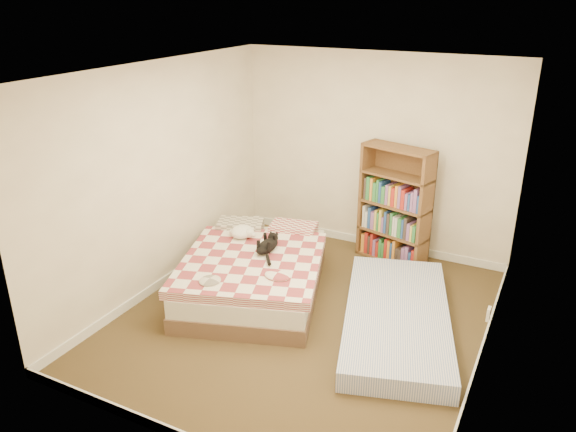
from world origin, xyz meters
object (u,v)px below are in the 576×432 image
at_px(floor_mattress, 397,318).
at_px(black_cat, 269,245).
at_px(bookshelf, 394,219).
at_px(white_dog, 242,232).
at_px(bed, 256,271).

relative_size(floor_mattress, black_cat, 3.45).
relative_size(bookshelf, white_dog, 3.83).
height_order(bookshelf, black_cat, bookshelf).
xyz_separation_m(floor_mattress, black_cat, (-1.52, 0.10, 0.44)).
distance_m(floor_mattress, black_cat, 1.58).
bearing_deg(white_dog, bookshelf, 1.34).
bearing_deg(floor_mattress, bookshelf, 92.34).
bearing_deg(black_cat, floor_mattress, -14.37).
height_order(floor_mattress, black_cat, black_cat).
bearing_deg(floor_mattress, black_cat, 159.44).
bearing_deg(bed, white_dog, 122.83).
height_order(bookshelf, white_dog, bookshelf).
distance_m(bookshelf, floor_mattress, 1.61).
bearing_deg(bookshelf, floor_mattress, -55.38).
bearing_deg(white_dog, bed, -77.09).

